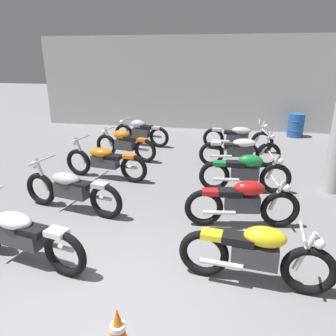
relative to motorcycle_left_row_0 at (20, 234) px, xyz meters
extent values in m
plane|color=gray|center=(1.57, -0.80, -0.45)|extent=(60.00, 60.00, 0.00)
cube|color=#B2B2AD|center=(1.57, 9.58, 1.35)|extent=(13.11, 0.24, 3.60)
torus|color=black|center=(0.75, -0.16, -0.12)|extent=(0.68, 0.25, 0.67)
cube|color=#38383D|center=(0.01, 0.00, -0.02)|extent=(0.70, 0.37, 0.28)
ellipsoid|color=white|center=(-0.09, 0.02, 0.20)|extent=(0.65, 0.44, 0.22)
cube|color=black|center=(0.23, -0.05, 0.12)|extent=(0.44, 0.32, 0.10)
cube|color=white|center=(0.65, -0.14, 0.18)|extent=(0.32, 0.25, 0.08)
cylinder|color=silver|center=(0.53, 0.02, -0.14)|extent=(0.55, 0.18, 0.07)
torus|color=black|center=(-0.78, 1.78, -0.12)|extent=(0.68, 0.24, 0.67)
torus|color=black|center=(0.69, 1.48, -0.12)|extent=(0.68, 0.24, 0.67)
cylinder|color=silver|center=(-0.71, 1.76, 0.19)|extent=(0.28, 0.12, 0.66)
cube|color=#38383D|center=(-0.05, 1.63, -0.02)|extent=(0.69, 0.36, 0.28)
ellipsoid|color=#B7B7BC|center=(-0.15, 1.65, 0.20)|extent=(0.65, 0.43, 0.22)
cube|color=black|center=(0.17, 1.59, 0.12)|extent=(0.44, 0.31, 0.10)
cube|color=#B7B7BC|center=(0.59, 1.50, 0.18)|extent=(0.31, 0.25, 0.08)
cylinder|color=silver|center=(-0.65, 1.75, 0.50)|extent=(0.17, 0.67, 0.04)
sphere|color=white|center=(-0.84, 1.79, 0.38)|extent=(0.14, 0.14, 0.14)
cylinder|color=silver|center=(0.47, 1.66, -0.14)|extent=(0.55, 0.18, 0.07)
torus|color=black|center=(-0.80, 3.49, -0.12)|extent=(0.68, 0.21, 0.67)
torus|color=black|center=(0.68, 3.26, -0.12)|extent=(0.68, 0.21, 0.67)
cylinder|color=silver|center=(-0.72, 3.47, 0.19)|extent=(0.28, 0.11, 0.66)
cube|color=#38383D|center=(-0.06, 3.38, -0.02)|extent=(0.69, 0.33, 0.28)
ellipsoid|color=orange|center=(-0.16, 3.39, 0.20)|extent=(0.64, 0.41, 0.22)
cube|color=black|center=(0.16, 3.34, 0.12)|extent=(0.43, 0.30, 0.10)
cube|color=orange|center=(0.58, 3.28, 0.18)|extent=(0.31, 0.24, 0.08)
cylinder|color=silver|center=(-0.66, 3.47, 0.50)|extent=(0.14, 0.68, 0.04)
sphere|color=white|center=(-0.86, 3.50, 0.38)|extent=(0.14, 0.14, 0.14)
cylinder|color=silver|center=(0.46, 3.43, -0.14)|extent=(0.55, 0.15, 0.07)
torus|color=black|center=(-0.70, 5.10, -0.12)|extent=(0.68, 0.27, 0.67)
torus|color=black|center=(0.56, 4.79, -0.12)|extent=(0.68, 0.27, 0.67)
cylinder|color=silver|center=(-0.62, 5.08, 0.14)|extent=(0.25, 0.13, 0.56)
cube|color=#38383D|center=(-0.07, 4.95, -0.02)|extent=(0.61, 0.37, 0.28)
ellipsoid|color=orange|center=(-0.16, 4.97, 0.26)|extent=(0.57, 0.40, 0.26)
cube|color=black|center=(0.15, 4.89, 0.18)|extent=(0.45, 0.33, 0.10)
cube|color=orange|center=(0.47, 4.81, 0.18)|extent=(0.32, 0.26, 0.08)
cylinder|color=silver|center=(-0.56, 5.07, 0.40)|extent=(0.15, 0.47, 0.04)
sphere|color=white|center=(-0.76, 5.12, 0.28)|extent=(0.14, 0.14, 0.14)
cylinder|color=silver|center=(0.35, 4.97, -0.14)|extent=(0.55, 0.20, 0.07)
torus|color=black|center=(-0.66, 6.63, -0.12)|extent=(0.68, 0.24, 0.67)
torus|color=black|center=(0.62, 6.38, -0.12)|extent=(0.68, 0.24, 0.67)
cylinder|color=silver|center=(-0.58, 6.62, 0.14)|extent=(0.25, 0.12, 0.56)
cube|color=#38383D|center=(-0.02, 6.51, -0.02)|extent=(0.61, 0.35, 0.28)
ellipsoid|color=#B7B7BC|center=(-0.12, 6.53, 0.26)|extent=(0.56, 0.37, 0.26)
cube|color=black|center=(0.19, 6.46, 0.18)|extent=(0.44, 0.31, 0.10)
cube|color=#B7B7BC|center=(0.52, 6.40, 0.18)|extent=(0.31, 0.25, 0.08)
cylinder|color=silver|center=(-0.52, 6.60, 0.40)|extent=(0.13, 0.48, 0.04)
sphere|color=white|center=(-0.72, 6.64, 0.28)|extent=(0.14, 0.14, 0.14)
cylinder|color=silver|center=(0.40, 6.56, -0.14)|extent=(0.55, 0.17, 0.07)
torus|color=black|center=(3.85, 0.06, -0.12)|extent=(0.68, 0.18, 0.67)
torus|color=black|center=(2.55, 0.19, -0.12)|extent=(0.68, 0.18, 0.67)
cylinder|color=silver|center=(3.77, 0.07, 0.14)|extent=(0.25, 0.09, 0.56)
cube|color=#38383D|center=(3.20, 0.13, -0.02)|extent=(0.59, 0.30, 0.28)
ellipsoid|color=yellow|center=(3.30, 0.12, 0.26)|extent=(0.55, 0.33, 0.26)
cube|color=black|center=(2.98, 0.15, 0.18)|extent=(0.42, 0.28, 0.10)
cube|color=yellow|center=(2.65, 0.18, 0.18)|extent=(0.30, 0.23, 0.08)
cylinder|color=silver|center=(3.71, 0.08, 0.40)|extent=(0.08, 0.48, 0.04)
sphere|color=white|center=(3.91, 0.06, 0.28)|extent=(0.14, 0.14, 0.14)
cylinder|color=silver|center=(2.79, 0.04, -0.14)|extent=(0.55, 0.12, 0.07)
torus|color=black|center=(3.73, 1.72, -0.12)|extent=(0.68, 0.20, 0.67)
torus|color=black|center=(2.45, 1.55, -0.12)|extent=(0.68, 0.20, 0.67)
cylinder|color=silver|center=(3.65, 1.71, 0.14)|extent=(0.25, 0.10, 0.56)
cube|color=#38383D|center=(3.09, 1.64, -0.02)|extent=(0.60, 0.32, 0.28)
ellipsoid|color=red|center=(3.19, 1.65, 0.26)|extent=(0.55, 0.35, 0.26)
cube|color=black|center=(2.87, 1.60, 0.18)|extent=(0.43, 0.29, 0.10)
cube|color=red|center=(2.55, 1.56, 0.18)|extent=(0.30, 0.24, 0.08)
cylinder|color=silver|center=(3.60, 1.71, 0.40)|extent=(0.10, 0.48, 0.04)
sphere|color=white|center=(3.79, 1.73, 0.28)|extent=(0.14, 0.14, 0.14)
cylinder|color=silver|center=(2.71, 1.45, -0.14)|extent=(0.55, 0.15, 0.07)
torus|color=black|center=(3.85, 3.22, -0.12)|extent=(0.68, 0.15, 0.67)
torus|color=black|center=(2.55, 3.14, -0.12)|extent=(0.68, 0.15, 0.67)
cylinder|color=silver|center=(3.77, 3.22, 0.14)|extent=(0.25, 0.09, 0.56)
cube|color=#38383D|center=(3.20, 3.18, -0.02)|extent=(0.59, 0.28, 0.28)
ellipsoid|color=#197F33|center=(3.30, 3.19, 0.26)|extent=(0.54, 0.31, 0.26)
cube|color=black|center=(2.98, 3.17, 0.18)|extent=(0.41, 0.26, 0.10)
cube|color=#197F33|center=(2.65, 3.15, 0.18)|extent=(0.29, 0.22, 0.08)
cylinder|color=silver|center=(3.71, 3.21, 0.40)|extent=(0.07, 0.48, 0.04)
sphere|color=white|center=(3.91, 3.23, 0.28)|extent=(0.14, 0.14, 0.14)
cylinder|color=silver|center=(2.81, 3.03, -0.14)|extent=(0.55, 0.10, 0.07)
torus|color=black|center=(3.88, 5.01, -0.12)|extent=(0.68, 0.20, 0.67)
torus|color=black|center=(2.39, 4.81, -0.12)|extent=(0.68, 0.20, 0.67)
cylinder|color=silver|center=(3.80, 5.00, 0.19)|extent=(0.28, 0.11, 0.66)
cube|color=#38383D|center=(3.14, 4.91, -0.02)|extent=(0.69, 0.33, 0.28)
ellipsoid|color=white|center=(3.24, 4.92, 0.20)|extent=(0.64, 0.40, 0.22)
cube|color=black|center=(2.92, 4.88, 0.12)|extent=(0.43, 0.29, 0.10)
cube|color=white|center=(2.49, 4.82, 0.18)|extent=(0.30, 0.24, 0.08)
cylinder|color=silver|center=(3.74, 4.99, 0.50)|extent=(0.13, 0.68, 0.04)
sphere|color=white|center=(3.94, 5.02, 0.38)|extent=(0.14, 0.14, 0.14)
cylinder|color=silver|center=(2.66, 4.72, -0.14)|extent=(0.55, 0.14, 0.07)
torus|color=black|center=(3.85, 6.35, -0.12)|extent=(0.68, 0.18, 0.67)
torus|color=black|center=(2.36, 6.52, -0.12)|extent=(0.68, 0.18, 0.67)
cylinder|color=silver|center=(3.77, 6.36, 0.19)|extent=(0.28, 0.10, 0.66)
cube|color=#38383D|center=(3.10, 6.44, -0.02)|extent=(0.68, 0.31, 0.28)
ellipsoid|color=#B7B7BC|center=(3.20, 6.43, 0.20)|extent=(0.63, 0.39, 0.22)
cube|color=black|center=(2.88, 6.46, 0.12)|extent=(0.42, 0.28, 0.10)
cube|color=#B7B7BC|center=(2.46, 6.51, 0.18)|extent=(0.30, 0.23, 0.08)
cylinder|color=silver|center=(3.71, 6.37, 0.50)|extent=(0.11, 0.68, 0.04)
sphere|color=white|center=(3.91, 6.35, 0.38)|extent=(0.14, 0.14, 0.14)
cylinder|color=silver|center=(2.59, 6.37, -0.14)|extent=(0.55, 0.13, 0.07)
cylinder|color=#23519E|center=(5.24, 8.74, -0.03)|extent=(0.56, 0.56, 0.85)
torus|color=#23519E|center=(5.24, 8.74, 0.14)|extent=(0.59, 0.59, 0.03)
torus|color=#23519E|center=(5.24, 8.74, -0.20)|extent=(0.59, 0.59, 0.03)
cone|color=orange|center=(1.83, -1.16, -0.16)|extent=(0.24, 0.24, 0.50)
cylinder|color=white|center=(1.83, -1.16, -0.14)|extent=(0.15, 0.15, 0.06)
camera|label=1|loc=(2.75, -3.44, 2.35)|focal=34.00mm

